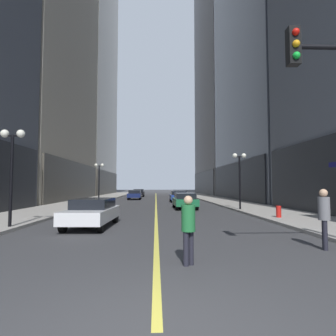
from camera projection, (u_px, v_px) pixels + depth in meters
name	position (u px, v px, depth m)	size (l,w,h in m)	color
ground_plane	(156.00, 200.00, 38.69)	(200.00, 200.00, 0.00)	#38383A
sidewalk_left	(94.00, 200.00, 38.35)	(4.50, 78.00, 0.15)	#9E9991
sidewalk_right	(217.00, 199.00, 39.04)	(4.50, 78.00, 0.15)	#9E9991
lane_centre_stripe	(156.00, 200.00, 38.69)	(0.16, 70.00, 0.01)	#E5D64C
building_left_far	(79.00, 69.00, 64.62)	(13.79, 26.00, 56.39)	#B7AD99
building_right_far	(226.00, 48.00, 66.36)	(11.40, 26.00, 67.64)	gray
car_white	(93.00, 211.00, 13.56)	(2.03, 4.59, 1.32)	silver
car_green	(185.00, 200.00, 24.03)	(1.87, 4.22, 1.32)	#196038
car_blue	(178.00, 196.00, 34.12)	(1.93, 4.27, 1.32)	navy
car_navy	(135.00, 194.00, 40.60)	(1.86, 4.40, 1.32)	#141E4C
car_black	(139.00, 193.00, 51.02)	(1.96, 4.31, 1.32)	black
pedestrian_in_grey_suit	(324.00, 214.00, 8.75)	(0.45, 0.45, 1.83)	black
pedestrian_in_green_parka	(188.00, 225.00, 7.05)	(0.48, 0.48, 1.69)	black
street_lamp_left_near	(12.00, 156.00, 12.77)	(1.06, 0.36, 4.43)	black
street_lamp_left_far	(99.00, 174.00, 32.36)	(1.06, 0.36, 4.43)	black
street_lamp_right_mid	(240.00, 168.00, 22.13)	(1.06, 0.36, 4.43)	black
fire_hydrant_right	(279.00, 213.00, 16.23)	(0.28, 0.28, 0.80)	red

